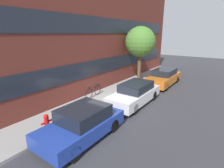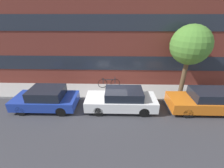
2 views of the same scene
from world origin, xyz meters
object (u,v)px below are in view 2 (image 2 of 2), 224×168
object	(u,v)px
parked_car_white	(122,100)
street_tree	(190,45)
fire_hydrant	(47,89)
bicycle	(109,83)
parked_car_blue	(46,99)
parked_car_orange	(208,101)

from	to	relation	value
parked_car_white	street_tree	size ratio (longest dim) A/B	0.90
fire_hydrant	bicycle	bearing A→B (deg)	14.02
parked_car_blue	parked_car_orange	bearing A→B (deg)	-180.00
parked_car_white	parked_car_blue	bearing A→B (deg)	0.00
parked_car_blue	fire_hydrant	xyz separation A→B (m)	(-0.64, 1.58, -0.15)
parked_car_blue	street_tree	distance (m)	9.72
parked_car_blue	parked_car_white	xyz separation A→B (m)	(4.67, 0.00, -0.00)
parked_car_blue	street_tree	bearing A→B (deg)	-167.76
bicycle	parked_car_white	bearing A→B (deg)	-77.13
parked_car_white	fire_hydrant	distance (m)	5.54
parked_car_blue	bicycle	distance (m)	4.63
fire_hydrant	bicycle	xyz separation A→B (m)	(4.41, 1.10, 0.03)
parked_car_white	bicycle	size ratio (longest dim) A/B	2.50
parked_car_blue	fire_hydrant	world-z (taller)	parked_car_blue
parked_car_white	street_tree	distance (m)	5.63
bicycle	street_tree	size ratio (longest dim) A/B	0.36
bicycle	street_tree	bearing A→B (deg)	-13.27
parked_car_orange	street_tree	size ratio (longest dim) A/B	0.96
parked_car_blue	parked_car_white	size ratio (longest dim) A/B	0.89
bicycle	parked_car_orange	bearing A→B (deg)	-29.21
fire_hydrant	street_tree	distance (m)	10.18
street_tree	parked_car_blue	bearing A→B (deg)	-167.76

